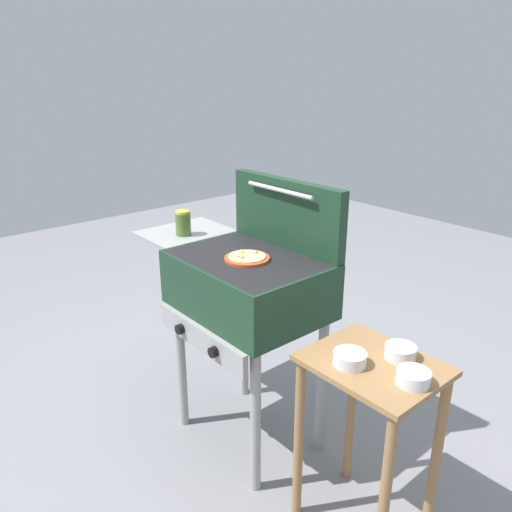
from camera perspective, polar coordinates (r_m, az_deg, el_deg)
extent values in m
plane|color=gray|center=(2.55, -0.77, -19.50)|extent=(8.00, 8.00, 0.00)
cube|color=#193823|center=(2.13, -0.87, -3.18)|extent=(0.64, 0.48, 0.24)
cube|color=black|center=(2.09, -0.89, -0.26)|extent=(0.61, 0.46, 0.01)
cube|color=#979797|center=(2.46, -8.02, 2.61)|extent=(0.32, 0.41, 0.02)
cube|color=#979797|center=(2.50, -7.89, 0.18)|extent=(0.02, 0.02, 0.24)
cube|color=#979797|center=(2.08, -6.29, -9.26)|extent=(0.58, 0.02, 0.10)
cylinder|color=black|center=(2.15, -8.64, -8.22)|extent=(0.04, 0.02, 0.04)
cylinder|color=black|center=(1.98, -4.87, -10.81)|extent=(0.04, 0.02, 0.04)
cylinder|color=#979797|center=(2.44, -8.47, -12.09)|extent=(0.04, 0.04, 0.66)
cylinder|color=#979797|center=(2.08, -0.07, -18.30)|extent=(0.04, 0.04, 0.66)
cylinder|color=#979797|center=(2.63, -1.38, -9.34)|extent=(0.04, 0.04, 0.66)
cylinder|color=#979797|center=(2.30, 7.41, -14.33)|extent=(0.04, 0.04, 0.66)
cube|color=#193823|center=(2.18, 3.47, 4.82)|extent=(0.63, 0.06, 0.30)
cylinder|color=#B7B7BC|center=(2.12, 2.65, 7.48)|extent=(0.38, 0.02, 0.02)
cylinder|color=#C64723|center=(2.06, -1.02, -0.28)|extent=(0.19, 0.19, 0.01)
cylinder|color=#EDD17A|center=(2.06, -1.02, -0.05)|extent=(0.15, 0.15, 0.01)
sphere|color=#F2D161|center=(2.09, -1.63, 0.47)|extent=(0.02, 0.02, 0.02)
sphere|color=tan|center=(2.03, -1.59, -0.12)|extent=(0.02, 0.02, 0.02)
sphere|color=tan|center=(2.08, -0.06, 0.43)|extent=(0.02, 0.02, 0.02)
sphere|color=#E5D275|center=(2.04, -2.11, -0.03)|extent=(0.02, 0.02, 0.02)
cylinder|color=#4C6B2D|center=(2.39, -8.26, 3.59)|extent=(0.07, 0.07, 0.11)
cylinder|color=gold|center=(2.37, -8.33, 4.95)|extent=(0.07, 0.07, 0.01)
cube|color=olive|center=(1.77, 13.18, -11.94)|extent=(0.44, 0.36, 0.02)
cylinder|color=olive|center=(1.98, 4.86, -20.17)|extent=(0.04, 0.04, 0.69)
cylinder|color=olive|center=(1.81, 14.31, -25.63)|extent=(0.04, 0.04, 0.69)
cylinder|color=olive|center=(2.16, 10.74, -16.56)|extent=(0.04, 0.04, 0.69)
cylinder|color=olive|center=(2.01, 19.72, -20.92)|extent=(0.04, 0.04, 0.69)
cylinder|color=silver|center=(1.80, 16.05, -10.43)|extent=(0.11, 0.11, 0.04)
cylinder|color=#996B47|center=(1.80, 16.03, -10.61)|extent=(0.09, 0.09, 0.02)
cylinder|color=silver|center=(1.73, 10.59, -11.36)|extent=(0.11, 0.11, 0.04)
cylinder|color=maroon|center=(1.73, 10.57, -11.55)|extent=(0.09, 0.09, 0.02)
cylinder|color=silver|center=(1.68, 17.40, -13.00)|extent=(0.11, 0.11, 0.04)
cylinder|color=maroon|center=(1.68, 17.37, -13.20)|extent=(0.09, 0.09, 0.02)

